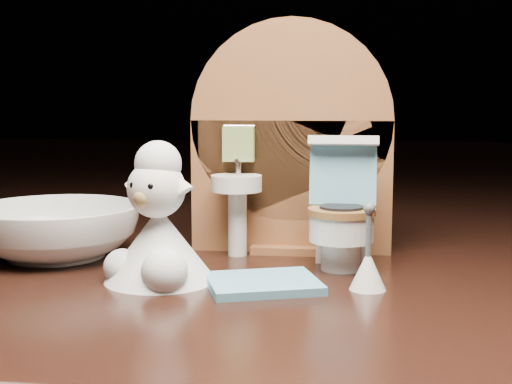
% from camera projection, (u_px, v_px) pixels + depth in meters
% --- Properties ---
extents(backdrop_panel, '(0.13, 0.05, 0.15)m').
position_uv_depth(backdrop_panel, '(290.00, 151.00, 0.46)').
color(backdrop_panel, '#945831').
rests_on(backdrop_panel, ground).
extents(toy_toilet, '(0.04, 0.05, 0.08)m').
position_uv_depth(toy_toilet, '(342.00, 219.00, 0.42)').
color(toy_toilet, white).
rests_on(toy_toilet, ground).
extents(bath_mat, '(0.07, 0.06, 0.00)m').
position_uv_depth(bath_mat, '(263.00, 283.00, 0.38)').
color(bath_mat, '#63A3C1').
rests_on(bath_mat, ground).
extents(toilet_brush, '(0.02, 0.02, 0.05)m').
position_uv_depth(toilet_brush, '(368.00, 267.00, 0.37)').
color(toilet_brush, white).
rests_on(toilet_brush, ground).
extents(plush_lamb, '(0.06, 0.06, 0.08)m').
position_uv_depth(plush_lamb, '(158.00, 232.00, 0.39)').
color(plush_lamb, white).
rests_on(plush_lamb, ground).
extents(ceramic_bowl, '(0.13, 0.13, 0.03)m').
position_uv_depth(ceramic_bowl, '(55.00, 231.00, 0.45)').
color(ceramic_bowl, white).
rests_on(ceramic_bowl, ground).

